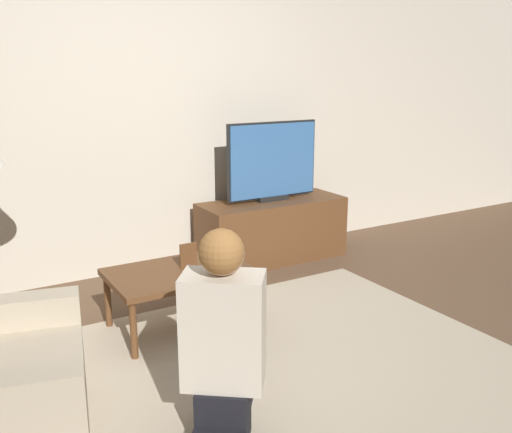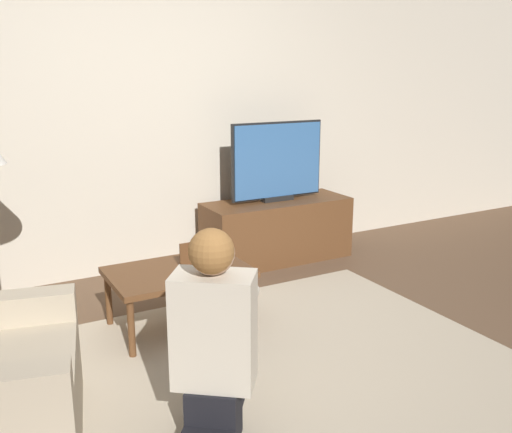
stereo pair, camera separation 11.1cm
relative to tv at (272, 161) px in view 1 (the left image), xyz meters
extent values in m
plane|color=brown|center=(-1.09, -1.58, -0.84)|extent=(10.00, 10.00, 0.00)
cube|color=beige|center=(-1.09, 0.35, 0.46)|extent=(10.00, 0.06, 2.60)
cube|color=#BCAD93|center=(-1.09, -1.58, -0.83)|extent=(2.86, 2.09, 0.02)
cube|color=brown|center=(0.00, 0.00, -0.58)|extent=(1.23, 0.46, 0.51)
cube|color=black|center=(0.00, 0.00, -0.31)|extent=(0.28, 0.08, 0.04)
cube|color=black|center=(0.00, 0.00, 0.01)|extent=(0.82, 0.03, 0.62)
cube|color=#38669E|center=(0.00, 0.00, 0.01)|extent=(0.79, 0.04, 0.59)
cube|color=brown|center=(-1.20, -0.85, -0.47)|extent=(0.83, 0.56, 0.04)
cylinder|color=brown|center=(-1.58, -1.09, -0.66)|extent=(0.04, 0.04, 0.35)
cylinder|color=brown|center=(-0.83, -1.09, -0.66)|extent=(0.04, 0.04, 0.35)
cylinder|color=brown|center=(-1.58, -0.61, -0.66)|extent=(0.04, 0.04, 0.35)
cylinder|color=brown|center=(-0.83, -0.61, -0.66)|extent=(0.04, 0.04, 0.35)
cube|color=black|center=(-1.47, -1.94, -0.64)|extent=(0.32, 0.32, 0.14)
cube|color=beige|center=(-1.47, -1.94, -0.33)|extent=(0.39, 0.36, 0.49)
sphere|color=tan|center=(-1.47, -1.94, 0.01)|extent=(0.18, 0.18, 0.18)
sphere|color=#9E6B38|center=(-1.48, -1.96, 0.03)|extent=(0.19, 0.19, 0.19)
cube|color=black|center=(-1.25, -1.65, -0.30)|extent=(0.13, 0.11, 0.04)
cylinder|color=beige|center=(-1.24, -1.81, -0.30)|extent=(0.24, 0.28, 0.07)
cylinder|color=beige|center=(-1.40, -1.68, -0.30)|extent=(0.24, 0.28, 0.07)
cube|color=brown|center=(-1.13, -0.82, -0.38)|extent=(0.11, 0.01, 0.15)
camera|label=1|loc=(-2.46, -3.88, 0.73)|focal=40.00mm
camera|label=2|loc=(-2.37, -3.94, 0.73)|focal=40.00mm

